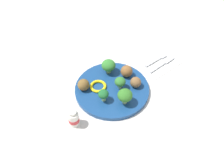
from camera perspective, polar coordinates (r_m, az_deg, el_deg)
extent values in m
plane|color=silver|center=(0.90, 0.00, -1.55)|extent=(4.00, 4.00, 0.00)
cylinder|color=navy|center=(0.90, 0.00, -1.21)|extent=(0.28, 0.28, 0.02)
cylinder|color=#93BF68|center=(0.94, -0.82, 3.26)|extent=(0.02, 0.02, 0.02)
ellipsoid|color=#368131|center=(0.92, -0.84, 4.54)|extent=(0.05, 0.05, 0.04)
cylinder|color=#8EBE82|center=(0.88, 1.94, -0.51)|extent=(0.01, 0.01, 0.02)
ellipsoid|color=#33752F|center=(0.87, 1.97, 0.54)|extent=(0.04, 0.04, 0.03)
cylinder|color=#A3C175|center=(0.84, 3.22, -3.92)|extent=(0.02, 0.02, 0.02)
ellipsoid|color=#357628|center=(0.82, 3.31, -2.65)|extent=(0.05, 0.05, 0.04)
cylinder|color=#A4C474|center=(0.84, -2.05, -3.48)|extent=(0.02, 0.02, 0.02)
ellipsoid|color=#1F652E|center=(0.83, -2.10, -2.45)|extent=(0.04, 0.04, 0.03)
sphere|color=brown|center=(0.88, -6.90, -0.19)|extent=(0.04, 0.04, 0.04)
sphere|color=brown|center=(0.88, 5.73, 0.42)|extent=(0.04, 0.04, 0.04)
sphere|color=brown|center=(0.92, 3.54, 3.10)|extent=(0.05, 0.05, 0.05)
torus|color=yellow|center=(0.89, -3.38, -0.54)|extent=(0.08, 0.08, 0.01)
cube|color=white|center=(1.02, 11.16, 4.95)|extent=(0.18, 0.14, 0.01)
cube|color=silver|center=(1.02, 9.89, 5.35)|extent=(0.09, 0.02, 0.01)
cube|color=silver|center=(1.06, 12.19, 6.66)|extent=(0.03, 0.02, 0.01)
cube|color=silver|center=(1.00, 10.91, 3.93)|extent=(0.09, 0.02, 0.01)
cube|color=silver|center=(1.04, 13.56, 5.67)|extent=(0.06, 0.03, 0.01)
cylinder|color=white|center=(0.80, -9.23, -8.30)|extent=(0.04, 0.04, 0.06)
cylinder|color=red|center=(0.80, -9.21, -8.41)|extent=(0.04, 0.04, 0.02)
cylinder|color=silver|center=(0.77, -9.53, -6.87)|extent=(0.03, 0.03, 0.01)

